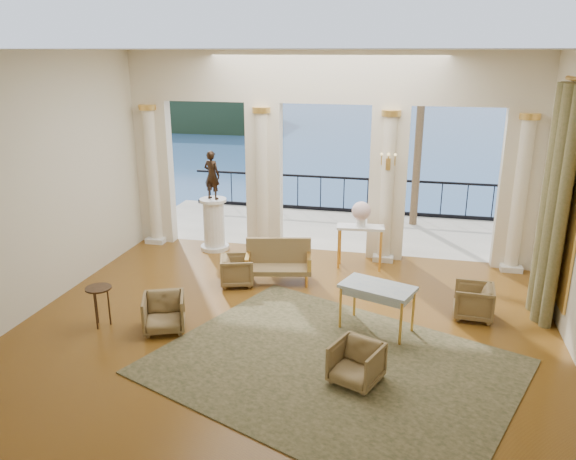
% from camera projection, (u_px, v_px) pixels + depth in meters
% --- Properties ---
extents(floor, '(9.00, 9.00, 0.00)m').
position_uv_depth(floor, '(285.00, 328.00, 9.51)').
color(floor, '#543010').
rests_on(floor, ground).
extents(room_walls, '(9.00, 9.00, 9.00)m').
position_uv_depth(room_walls, '(266.00, 175.00, 7.60)').
color(room_walls, beige).
rests_on(room_walls, ground).
extents(arcade, '(9.00, 0.56, 4.50)m').
position_uv_depth(arcade, '(325.00, 142.00, 12.27)').
color(arcade, '#F3E7C5').
rests_on(arcade, ground).
extents(terrace, '(10.00, 3.60, 0.10)m').
position_uv_depth(terrace, '(335.00, 229.00, 14.91)').
color(terrace, '#A39B87').
rests_on(terrace, ground).
extents(balustrade, '(9.00, 0.06, 1.03)m').
position_uv_depth(balustrade, '(344.00, 198.00, 16.26)').
color(balustrade, black).
rests_on(balustrade, terrace).
extents(palm_tree, '(2.00, 2.00, 4.50)m').
position_uv_depth(palm_tree, '(424.00, 67.00, 13.96)').
color(palm_tree, '#4C3823').
rests_on(palm_tree, terrace).
extents(headland, '(22.00, 18.00, 6.00)m').
position_uv_depth(headland, '(195.00, 104.00, 81.80)').
color(headland, black).
rests_on(headland, sea).
extents(sea, '(160.00, 160.00, 0.00)m').
position_uv_depth(sea, '(400.00, 142.00, 67.02)').
color(sea, navy).
rests_on(sea, ground).
extents(curtain, '(0.33, 1.40, 4.09)m').
position_uv_depth(curtain, '(555.00, 205.00, 9.37)').
color(curtain, brown).
rests_on(curtain, ground).
extents(window_frame, '(0.04, 1.60, 3.40)m').
position_uv_depth(window_frame, '(568.00, 201.00, 9.31)').
color(window_frame, '#E8AF4C').
rests_on(window_frame, room_walls).
extents(wall_sconce, '(0.30, 0.11, 0.33)m').
position_uv_depth(wall_sconce, '(388.00, 163.00, 11.79)').
color(wall_sconce, '#E8AF4C').
rests_on(wall_sconce, arcade).
extents(rug, '(6.11, 5.49, 0.02)m').
position_uv_depth(rug, '(333.00, 367.00, 8.32)').
color(rug, '#2D351D').
rests_on(rug, ground).
extents(armchair_a, '(0.86, 0.83, 0.69)m').
position_uv_depth(armchair_a, '(164.00, 311.00, 9.34)').
color(armchair_a, '#4E3A20').
rests_on(armchair_a, ground).
extents(armchair_b, '(0.82, 0.79, 0.66)m').
position_uv_depth(armchair_b, '(356.00, 362.00, 7.86)').
color(armchair_b, '#4E3A20').
rests_on(armchair_b, ground).
extents(armchair_c, '(0.64, 0.68, 0.67)m').
position_uv_depth(armchair_c, '(474.00, 300.00, 9.79)').
color(armchair_c, '#4E3A20').
rests_on(armchair_c, ground).
extents(armchair_d, '(0.76, 0.79, 0.66)m').
position_uv_depth(armchair_d, '(237.00, 269.00, 11.18)').
color(armchair_d, '#4E3A20').
rests_on(armchair_d, ground).
extents(settee, '(1.41, 0.83, 0.87)m').
position_uv_depth(settee, '(278.00, 261.00, 11.31)').
color(settee, '#4E3A20').
rests_on(settee, ground).
extents(game_table, '(1.33, 1.00, 0.81)m').
position_uv_depth(game_table, '(377.00, 290.00, 9.22)').
color(game_table, '#A0B6C9').
rests_on(game_table, ground).
extents(pedestal, '(0.67, 0.67, 1.22)m').
position_uv_depth(pedestal, '(214.00, 225.00, 13.13)').
color(pedestal, silver).
rests_on(pedestal, ground).
extents(statue, '(0.46, 0.36, 1.11)m').
position_uv_depth(statue, '(212.00, 175.00, 12.76)').
color(statue, black).
rests_on(statue, pedestal).
extents(console_table, '(1.02, 0.48, 0.94)m').
position_uv_depth(console_table, '(360.00, 233.00, 11.91)').
color(console_table, silver).
rests_on(console_table, ground).
extents(urn, '(0.40, 0.40, 0.53)m').
position_uv_depth(urn, '(361.00, 212.00, 11.77)').
color(urn, white).
rests_on(urn, console_table).
extents(side_table, '(0.43, 0.43, 0.71)m').
position_uv_depth(side_table, '(99.00, 293.00, 9.41)').
color(side_table, black).
rests_on(side_table, ground).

